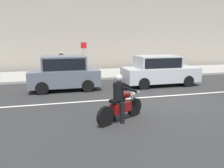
# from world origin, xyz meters

# --- Properties ---
(ground_plane) EXTENTS (80.00, 80.00, 0.00)m
(ground_plane) POSITION_xyz_m (0.00, 0.00, 0.00)
(ground_plane) COLOR #2C2C2C
(sidewalk_slab) EXTENTS (40.00, 4.40, 0.14)m
(sidewalk_slab) POSITION_xyz_m (0.00, 8.00, 0.07)
(sidewalk_slab) COLOR #99968E
(sidewalk_slab) RESTS_ON ground_plane
(lane_marking_stripe) EXTENTS (18.00, 0.14, 0.01)m
(lane_marking_stripe) POSITION_xyz_m (0.67, 0.90, 0.00)
(lane_marking_stripe) COLOR silver
(lane_marking_stripe) RESTS_ON ground_plane
(motorcycle_with_rider_black_leather) EXTENTS (1.85, 1.15, 1.60)m
(motorcycle_with_rider_black_leather) POSITION_xyz_m (-2.86, -1.75, 0.65)
(motorcycle_with_rider_black_leather) COLOR black
(motorcycle_with_rider_black_leather) RESTS_ON ground_plane
(parked_sedan_silver) EXTENTS (4.33, 1.82, 1.72)m
(parked_sedan_silver) POSITION_xyz_m (0.98, 3.31, 0.88)
(parked_sedan_silver) COLOR #B2B5BA
(parked_sedan_silver) RESTS_ON ground_plane
(parked_hatchback_slate_gray) EXTENTS (3.62, 1.76, 1.80)m
(parked_hatchback_slate_gray) POSITION_xyz_m (-4.40, 3.46, 0.93)
(parked_hatchback_slate_gray) COLOR slate
(parked_hatchback_slate_gray) RESTS_ON ground_plane
(street_sign_post) EXTENTS (0.44, 0.08, 2.27)m
(street_sign_post) POSITION_xyz_m (-2.63, 8.62, 1.53)
(street_sign_post) COLOR gray
(street_sign_post) RESTS_ON sidewalk_slab
(pedestrian_bystander) EXTENTS (0.34, 0.34, 1.64)m
(pedestrian_bystander) POSITION_xyz_m (-4.33, 8.07, 1.09)
(pedestrian_bystander) COLOR black
(pedestrian_bystander) RESTS_ON sidewalk_slab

